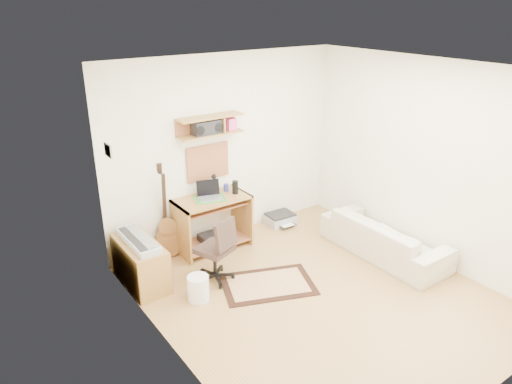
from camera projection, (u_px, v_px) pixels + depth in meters
floor at (318, 296)px, 5.66m from camera, size 3.60×4.00×0.01m
ceiling at (331, 69)px, 4.68m from camera, size 3.60×4.00×0.01m
back_wall at (225, 149)px, 6.69m from camera, size 3.60×0.01×2.60m
left_wall at (171, 238)px, 4.21m from camera, size 0.01×4.00×2.60m
right_wall at (429, 162)px, 6.13m from camera, size 0.01×4.00×2.60m
wall_shelf at (210, 125)px, 6.28m from camera, size 0.90×0.25×0.26m
cork_board at (208, 162)px, 6.56m from camera, size 0.64×0.03×0.49m
wall_photo at (108, 150)px, 5.19m from camera, size 0.02×0.20×0.15m
desk at (213, 223)px, 6.61m from camera, size 1.00×0.55×0.75m
laptop at (210, 191)px, 6.39m from camera, size 0.39×0.39×0.24m
speaker at (235, 187)px, 6.58m from camera, size 0.08×0.08×0.18m
desk_lamp at (215, 183)px, 6.60m from camera, size 0.10×0.10×0.29m
pencil_cup at (226, 188)px, 6.68m from camera, size 0.07×0.07×0.10m
boombox at (207, 128)px, 6.25m from camera, size 0.38×0.17×0.20m
rug at (268, 284)px, 5.86m from camera, size 1.29×1.08×0.01m
task_chair at (214, 249)px, 5.82m from camera, size 0.56×0.56×0.85m
cabinet at (140, 263)px, 5.81m from camera, size 0.40×0.90×0.55m
music_keyboard at (138, 240)px, 5.69m from camera, size 0.26×0.82×0.07m
guitar at (167, 212)px, 6.29m from camera, size 0.39×0.30×1.30m
waste_basket at (198, 288)px, 5.53m from camera, size 0.26×0.26×0.30m
printer at (280, 218)px, 7.42m from camera, size 0.44×0.35×0.16m
sofa at (385, 231)px, 6.43m from camera, size 0.52×1.78×0.70m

